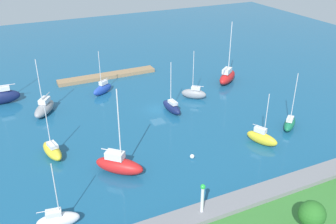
{
  "coord_description": "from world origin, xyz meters",
  "views": [
    {
      "loc": [
        24.03,
        55.65,
        30.07
      ],
      "look_at": [
        0.0,
        4.36,
        1.5
      ],
      "focal_mm": 39.75,
      "sensor_mm": 36.0,
      "label": 1
    }
  ],
  "objects_px": {
    "sailboat_yellow_inner_mooring": "(262,138)",
    "sailboat_red_lone_north": "(119,165)",
    "sailboat_gray_off_beacon": "(44,108)",
    "pier_dock": "(107,76)",
    "sailboat_green_center_basin": "(290,123)",
    "park_tree_midwest": "(312,214)",
    "mooring_buoy_white": "(192,156)",
    "sailboat_gray_along_channel": "(194,93)",
    "sailboat_navy_near_pier": "(1,96)",
    "sailboat_white_outer_mooring": "(58,220)",
    "sailboat_navy_west_end": "(172,107)",
    "sailboat_yellow_lone_south": "(52,150)",
    "sailboat_blue_east_end": "(103,89)",
    "harbor_beacon": "(202,196)",
    "sailboat_red_mid_basin": "(227,77)"
  },
  "relations": [
    {
      "from": "sailboat_blue_east_end",
      "to": "sailboat_white_outer_mooring",
      "type": "bearing_deg",
      "value": 33.87
    },
    {
      "from": "sailboat_red_lone_north",
      "to": "mooring_buoy_white",
      "type": "relative_size",
      "value": 18.99
    },
    {
      "from": "sailboat_red_lone_north",
      "to": "sailboat_yellow_lone_south",
      "type": "xyz_separation_m",
      "value": [
        7.48,
        -7.78,
        -0.25
      ]
    },
    {
      "from": "sailboat_gray_off_beacon",
      "to": "sailboat_yellow_lone_south",
      "type": "distance_m",
      "value": 14.72
    },
    {
      "from": "sailboat_yellow_inner_mooring",
      "to": "sailboat_red_lone_north",
      "type": "bearing_deg",
      "value": -120.75
    },
    {
      "from": "sailboat_navy_west_end",
      "to": "mooring_buoy_white",
      "type": "distance_m",
      "value": 15.26
    },
    {
      "from": "sailboat_gray_off_beacon",
      "to": "pier_dock",
      "type": "bearing_deg",
      "value": 161.65
    },
    {
      "from": "park_tree_midwest",
      "to": "sailboat_navy_near_pier",
      "type": "xyz_separation_m",
      "value": [
        27.12,
        -50.28,
        -2.21
      ]
    },
    {
      "from": "sailboat_white_outer_mooring",
      "to": "sailboat_navy_near_pier",
      "type": "bearing_deg",
      "value": 104.45
    },
    {
      "from": "mooring_buoy_white",
      "to": "sailboat_red_lone_north",
      "type": "bearing_deg",
      "value": -6.39
    },
    {
      "from": "sailboat_navy_near_pier",
      "to": "sailboat_white_outer_mooring",
      "type": "height_order",
      "value": "sailboat_navy_near_pier"
    },
    {
      "from": "pier_dock",
      "to": "harbor_beacon",
      "type": "xyz_separation_m",
      "value": [
        3.35,
        47.51,
        3.16
      ]
    },
    {
      "from": "park_tree_midwest",
      "to": "sailboat_white_outer_mooring",
      "type": "xyz_separation_m",
      "value": [
        23.48,
        -13.29,
        -2.68
      ]
    },
    {
      "from": "sailboat_green_center_basin",
      "to": "park_tree_midwest",
      "type": "bearing_deg",
      "value": -165.45
    },
    {
      "from": "pier_dock",
      "to": "sailboat_gray_along_channel",
      "type": "height_order",
      "value": "sailboat_gray_along_channel"
    },
    {
      "from": "sailboat_blue_east_end",
      "to": "sailboat_red_lone_north",
      "type": "distance_m",
      "value": 27.16
    },
    {
      "from": "sailboat_navy_near_pier",
      "to": "sailboat_white_outer_mooring",
      "type": "xyz_separation_m",
      "value": [
        -3.64,
        36.99,
        -0.48
      ]
    },
    {
      "from": "sailboat_green_center_basin",
      "to": "sailboat_yellow_lone_south",
      "type": "distance_m",
      "value": 37.69
    },
    {
      "from": "sailboat_white_outer_mooring",
      "to": "sailboat_yellow_inner_mooring",
      "type": "bearing_deg",
      "value": 17.25
    },
    {
      "from": "harbor_beacon",
      "to": "sailboat_white_outer_mooring",
      "type": "height_order",
      "value": "sailboat_white_outer_mooring"
    },
    {
      "from": "park_tree_midwest",
      "to": "sailboat_blue_east_end",
      "type": "height_order",
      "value": "sailboat_blue_east_end"
    },
    {
      "from": "sailboat_yellow_inner_mooring",
      "to": "sailboat_navy_west_end",
      "type": "relative_size",
      "value": 0.91
    },
    {
      "from": "sailboat_gray_along_channel",
      "to": "sailboat_white_outer_mooring",
      "type": "bearing_deg",
      "value": 77.97
    },
    {
      "from": "sailboat_yellow_lone_south",
      "to": "sailboat_navy_near_pier",
      "type": "bearing_deg",
      "value": 0.94
    },
    {
      "from": "sailboat_yellow_inner_mooring",
      "to": "mooring_buoy_white",
      "type": "height_order",
      "value": "sailboat_yellow_inner_mooring"
    },
    {
      "from": "sailboat_gray_off_beacon",
      "to": "mooring_buoy_white",
      "type": "height_order",
      "value": "sailboat_gray_off_beacon"
    },
    {
      "from": "harbor_beacon",
      "to": "park_tree_midwest",
      "type": "height_order",
      "value": "harbor_beacon"
    },
    {
      "from": "sailboat_gray_along_channel",
      "to": "sailboat_red_lone_north",
      "type": "distance_m",
      "value": 26.76
    },
    {
      "from": "sailboat_navy_near_pier",
      "to": "sailboat_navy_west_end",
      "type": "xyz_separation_m",
      "value": [
        -27.33,
        16.61,
        -0.48
      ]
    },
    {
      "from": "sailboat_red_mid_basin",
      "to": "mooring_buoy_white",
      "type": "xyz_separation_m",
      "value": [
        20.51,
        22.29,
        -1.01
      ]
    },
    {
      "from": "sailboat_navy_near_pier",
      "to": "sailboat_white_outer_mooring",
      "type": "distance_m",
      "value": 37.17
    },
    {
      "from": "sailboat_navy_near_pier",
      "to": "sailboat_navy_west_end",
      "type": "height_order",
      "value": "sailboat_navy_near_pier"
    },
    {
      "from": "sailboat_gray_off_beacon",
      "to": "sailboat_red_lone_north",
      "type": "xyz_separation_m",
      "value": [
        -6.37,
        22.46,
        0.15
      ]
    },
    {
      "from": "harbor_beacon",
      "to": "sailboat_gray_off_beacon",
      "type": "relative_size",
      "value": 0.36
    },
    {
      "from": "pier_dock",
      "to": "park_tree_midwest",
      "type": "relative_size",
      "value": 5.07
    },
    {
      "from": "pier_dock",
      "to": "sailboat_red_lone_north",
      "type": "height_order",
      "value": "sailboat_red_lone_north"
    },
    {
      "from": "sailboat_gray_along_channel",
      "to": "mooring_buoy_white",
      "type": "height_order",
      "value": "sailboat_gray_along_channel"
    },
    {
      "from": "park_tree_midwest",
      "to": "sailboat_green_center_basin",
      "type": "xyz_separation_m",
      "value": [
        -15.22,
        -19.97,
        -2.75
      ]
    },
    {
      "from": "sailboat_gray_along_channel",
      "to": "sailboat_navy_near_pier",
      "type": "distance_m",
      "value": 36.22
    },
    {
      "from": "sailboat_yellow_inner_mooring",
      "to": "sailboat_white_outer_mooring",
      "type": "xyz_separation_m",
      "value": [
        31.42,
        4.65,
        -0.11
      ]
    },
    {
      "from": "sailboat_gray_along_channel",
      "to": "sailboat_yellow_inner_mooring",
      "type": "xyz_separation_m",
      "value": [
        -1.35,
        19.06,
        0.02
      ]
    },
    {
      "from": "harbor_beacon",
      "to": "sailboat_blue_east_end",
      "type": "relative_size",
      "value": 0.42
    },
    {
      "from": "sailboat_gray_along_channel",
      "to": "sailboat_navy_west_end",
      "type": "relative_size",
      "value": 1.03
    },
    {
      "from": "harbor_beacon",
      "to": "sailboat_navy_west_end",
      "type": "distance_m",
      "value": 27.95
    },
    {
      "from": "park_tree_midwest",
      "to": "mooring_buoy_white",
      "type": "height_order",
      "value": "park_tree_midwest"
    },
    {
      "from": "sailboat_navy_west_end",
      "to": "harbor_beacon",
      "type": "bearing_deg",
      "value": 156.88
    },
    {
      "from": "sailboat_gray_along_channel",
      "to": "sailboat_yellow_inner_mooring",
      "type": "relative_size",
      "value": 1.13
    },
    {
      "from": "sailboat_blue_east_end",
      "to": "mooring_buoy_white",
      "type": "height_order",
      "value": "sailboat_blue_east_end"
    },
    {
      "from": "harbor_beacon",
      "to": "sailboat_red_mid_basin",
      "type": "bearing_deg",
      "value": -127.09
    },
    {
      "from": "sailboat_yellow_inner_mooring",
      "to": "sailboat_gray_off_beacon",
      "type": "relative_size",
      "value": 0.82
    }
  ]
}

